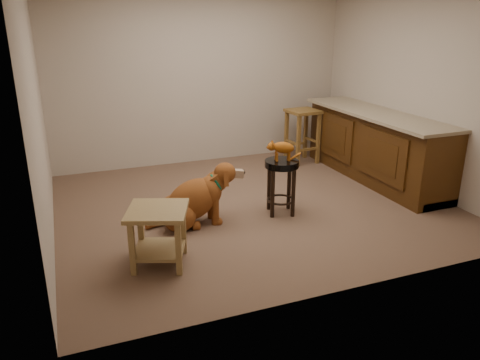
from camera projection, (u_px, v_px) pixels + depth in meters
name	position (u px, v px, depth m)	size (l,w,h in m)	color
floor	(253.00, 205.00, 5.64)	(4.50, 4.00, 0.01)	brown
room_shell	(254.00, 62.00, 5.09)	(4.54, 4.04, 2.62)	#B0A08D
cabinet_run	(375.00, 148.00, 6.43)	(0.70, 2.56, 0.94)	#46280C
padded_stool	(281.00, 176.00, 5.27)	(0.40, 0.40, 0.63)	black
wood_stool	(302.00, 135.00, 7.18)	(0.47, 0.47, 0.82)	brown
side_table	(158.00, 228.00, 4.19)	(0.67, 0.67, 0.54)	olive
golden_retriever	(193.00, 201.00, 5.04)	(1.12, 0.57, 0.71)	brown
tabby_kitten	(281.00, 148.00, 5.16)	(0.42, 0.18, 0.26)	#89430D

